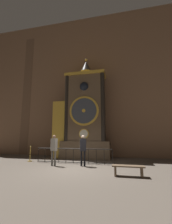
% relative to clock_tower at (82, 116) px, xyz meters
% --- Properties ---
extents(ground_plane, '(28.00, 28.00, 0.00)m').
position_rel_clock_tower_xyz_m(ground_plane, '(0.64, -3.99, -3.31)').
color(ground_plane, brown).
extents(cathedral_back_wall, '(24.00, 0.32, 13.13)m').
position_rel_clock_tower_xyz_m(cathedral_back_wall, '(0.55, 1.25, 3.25)').
color(cathedral_back_wall, '#846047').
rests_on(cathedral_back_wall, ground_plane).
extents(clock_tower, '(4.50, 1.80, 8.23)m').
position_rel_clock_tower_xyz_m(clock_tower, '(0.00, 0.00, 0.00)').
color(clock_tower, brown).
rests_on(clock_tower, ground_plane).
extents(railing_fence, '(4.88, 0.05, 0.91)m').
position_rel_clock_tower_xyz_m(railing_fence, '(0.02, -2.33, -2.80)').
color(railing_fence, black).
rests_on(railing_fence, ground_plane).
extents(visitor_near, '(0.38, 0.30, 1.73)m').
position_rel_clock_tower_xyz_m(visitor_near, '(-0.85, -3.34, -2.27)').
color(visitor_near, '#58554F').
rests_on(visitor_near, ground_plane).
extents(visitor_far, '(0.39, 0.32, 1.72)m').
position_rel_clock_tower_xyz_m(visitor_far, '(0.83, -3.08, -2.27)').
color(visitor_far, black).
rests_on(visitor_far, ground_plane).
extents(stanchion_post, '(0.28, 0.28, 1.02)m').
position_rel_clock_tower_xyz_m(stanchion_post, '(-3.05, -2.26, -2.97)').
color(stanchion_post, '#B28E33').
rests_on(stanchion_post, ground_plane).
extents(visitor_bench, '(1.33, 0.40, 0.44)m').
position_rel_clock_tower_xyz_m(visitor_bench, '(3.21, -4.78, -2.99)').
color(visitor_bench, brown).
rests_on(visitor_bench, ground_plane).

